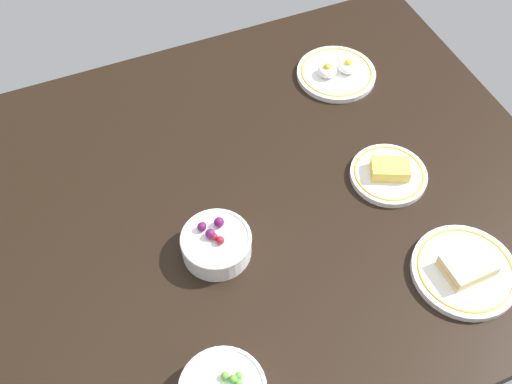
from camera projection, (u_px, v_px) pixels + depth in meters
dining_table at (256, 203)px, 132.27cm from camera, size 132.34×107.71×4.00cm
bowl_berries at (216, 244)px, 120.27cm from camera, size 14.27×14.27×7.05cm
plate_eggs at (336, 73)px, 152.41cm from camera, size 19.93×19.93×4.87cm
plate_cheese at (389, 174)px, 132.97cm from camera, size 17.01×17.01×4.32cm
plate_sandwich at (465, 270)px, 118.48cm from camera, size 20.99×20.99×4.78cm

